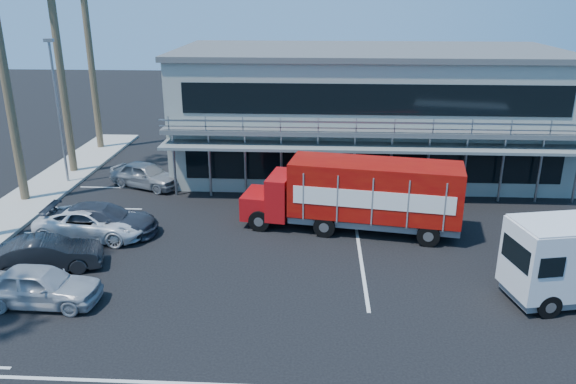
{
  "coord_description": "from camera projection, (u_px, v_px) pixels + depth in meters",
  "views": [
    {
      "loc": [
        0.13,
        -18.88,
        10.42
      ],
      "look_at": [
        -1.11,
        3.78,
        2.3
      ],
      "focal_mm": 35.0,
      "sensor_mm": 36.0,
      "label": 1
    }
  ],
  "objects": [
    {
      "name": "red_truck",
      "position": [
        359.0,
        193.0,
        25.36
      ],
      "size": [
        10.07,
        3.88,
        3.31
      ],
      "rotation": [
        0.0,
        0.0,
        -0.17
      ],
      "color": "#AA0D10",
      "rests_on": "ground"
    },
    {
      "name": "parked_car_b",
      "position": [
        46.0,
        255.0,
        22.01
      ],
      "size": [
        4.42,
        2.64,
        1.38
      ],
      "primitive_type": "imported",
      "rotation": [
        0.0,
        0.0,
        1.87
      ],
      "color": "black",
      "rests_on": "ground"
    },
    {
      "name": "light_pole_far",
      "position": [
        58.0,
        106.0,
        30.83
      ],
      "size": [
        0.5,
        0.25,
        8.09
      ],
      "color": "gray",
      "rests_on": "ground"
    },
    {
      "name": "building",
      "position": [
        366.0,
        110.0,
        33.93
      ],
      "size": [
        22.4,
        12.0,
        7.3
      ],
      "color": "gray",
      "rests_on": "ground"
    },
    {
      "name": "curb_strip",
      "position": [
        10.0,
        214.0,
        27.66
      ],
      "size": [
        3.0,
        32.0,
        0.16
      ],
      "primitive_type": "cube",
      "color": "#A5A399",
      "rests_on": "ground"
    },
    {
      "name": "parked_car_d",
      "position": [
        103.0,
        220.0,
        25.28
      ],
      "size": [
        5.0,
        2.15,
        1.43
      ],
      "primitive_type": "imported",
      "rotation": [
        0.0,
        0.0,
        1.6
      ],
      "color": "#2A2E38",
      "rests_on": "ground"
    },
    {
      "name": "parked_car_e",
      "position": [
        146.0,
        175.0,
        31.51
      ],
      "size": [
        4.54,
        3.21,
        1.43
      ],
      "primitive_type": "imported",
      "rotation": [
        0.0,
        0.0,
        1.17
      ],
      "color": "gray",
      "rests_on": "ground"
    },
    {
      "name": "parked_car_a",
      "position": [
        40.0,
        286.0,
        19.64
      ],
      "size": [
        4.25,
        1.79,
        1.43
      ],
      "primitive_type": "imported",
      "rotation": [
        0.0,
        0.0,
        1.55
      ],
      "color": "#A6A8AD",
      "rests_on": "ground"
    },
    {
      "name": "ground",
      "position": [
        312.0,
        283.0,
        21.27
      ],
      "size": [
        120.0,
        120.0,
        0.0
      ],
      "primitive_type": "plane",
      "color": "black",
      "rests_on": "ground"
    },
    {
      "name": "parked_car_c",
      "position": [
        93.0,
        223.0,
        25.05
      ],
      "size": [
        5.09,
        2.61,
        1.37
      ],
      "primitive_type": "imported",
      "rotation": [
        0.0,
        0.0,
        1.5
      ],
      "color": "white",
      "rests_on": "ground"
    }
  ]
}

